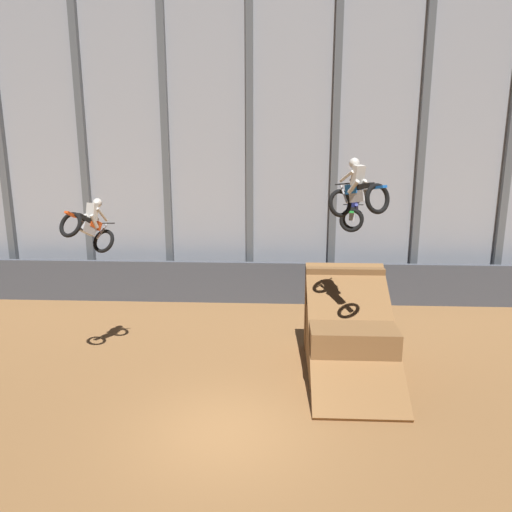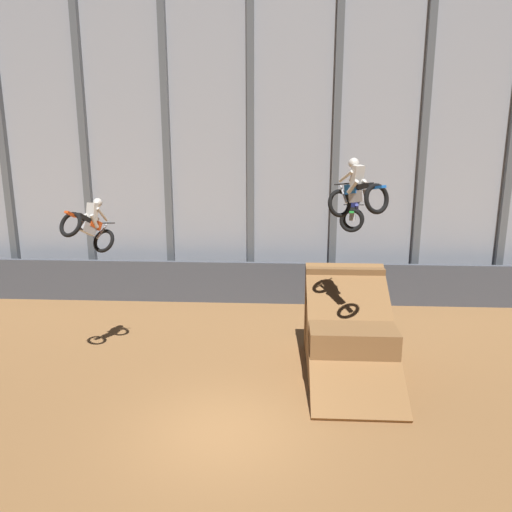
{
  "view_description": "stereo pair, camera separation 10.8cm",
  "coord_description": "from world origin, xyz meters",
  "px_view_note": "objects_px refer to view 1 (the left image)",
  "views": [
    {
      "loc": [
        1.21,
        -10.09,
        6.59
      ],
      "look_at": [
        0.5,
        4.97,
        2.98
      ],
      "focal_mm": 35.0,
      "sensor_mm": 36.0,
      "label": 1
    },
    {
      "loc": [
        1.32,
        -10.09,
        6.59
      ],
      "look_at": [
        0.5,
        4.97,
        2.98
      ],
      "focal_mm": 35.0,
      "sensor_mm": 36.0,
      "label": 2
    }
  ],
  "objects_px": {
    "rider_bike_right_air": "(352,212)",
    "dirt_ramp": "(348,334)",
    "rider_bike_left_air": "(90,225)",
    "rider_bike_center_air": "(358,192)"
  },
  "relations": [
    {
      "from": "rider_bike_right_air",
      "to": "dirt_ramp",
      "type": "bearing_deg",
      "value": -87.71
    },
    {
      "from": "rider_bike_left_air",
      "to": "rider_bike_center_air",
      "type": "xyz_separation_m",
      "value": [
        7.3,
        -1.27,
        1.13
      ]
    },
    {
      "from": "rider_bike_left_air",
      "to": "rider_bike_right_air",
      "type": "distance_m",
      "value": 8.04
    },
    {
      "from": "rider_bike_center_air",
      "to": "dirt_ramp",
      "type": "bearing_deg",
      "value": 53.26
    },
    {
      "from": "dirt_ramp",
      "to": "rider_bike_center_air",
      "type": "relative_size",
      "value": 2.59
    },
    {
      "from": "rider_bike_center_air",
      "to": "rider_bike_right_air",
      "type": "xyz_separation_m",
      "value": [
        0.42,
        3.53,
        -1.04
      ]
    },
    {
      "from": "dirt_ramp",
      "to": "rider_bike_left_air",
      "type": "relative_size",
      "value": 2.5
    },
    {
      "from": "dirt_ramp",
      "to": "rider_bike_right_air",
      "type": "distance_m",
      "value": 3.93
    },
    {
      "from": "dirt_ramp",
      "to": "rider_bike_left_air",
      "type": "distance_m",
      "value": 8.06
    },
    {
      "from": "rider_bike_left_air",
      "to": "rider_bike_center_air",
      "type": "bearing_deg",
      "value": 12.28
    }
  ]
}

